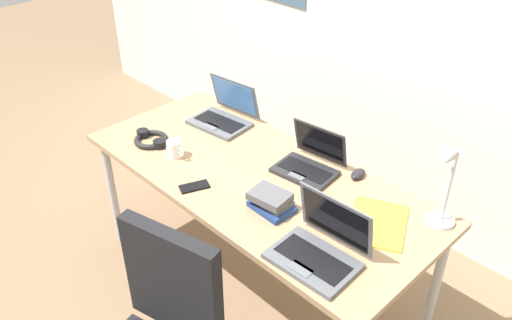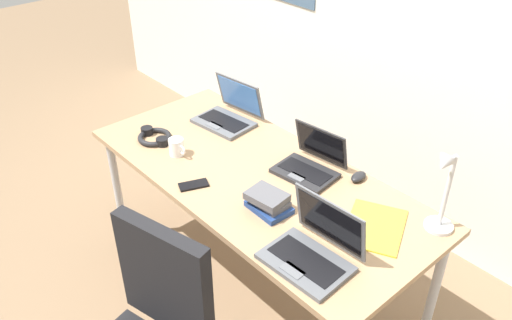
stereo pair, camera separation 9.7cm
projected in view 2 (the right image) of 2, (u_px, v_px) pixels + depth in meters
ground_plane at (256, 283)px, 2.94m from camera, size 12.00×12.00×0.00m
wall_back at (408, 11)px, 2.84m from camera, size 6.00×0.13×2.60m
desk at (256, 183)px, 2.56m from camera, size 1.80×0.80×0.74m
desk_lamp at (443, 193)px, 2.08m from camera, size 0.12×0.18×0.40m
laptop_back_left at (229, 114)px, 2.94m from camera, size 0.35×0.31×0.23m
laptop_front_right at (313, 250)px, 2.02m from camera, size 0.34×0.29×0.24m
laptop_near_lamp at (310, 164)px, 2.53m from camera, size 0.31×0.28×0.21m
computer_mouse at (358, 177)px, 2.48m from camera, size 0.07×0.10×0.03m
cell_phone at (194, 185)px, 2.45m from camera, size 0.11×0.15×0.01m
headphones at (155, 137)px, 2.79m from camera, size 0.21×0.18×0.04m
book_stack at (268, 201)px, 2.29m from camera, size 0.20×0.15×0.09m
paper_folder_center at (375, 227)px, 2.20m from camera, size 0.34×0.38×0.01m
coffee_mug at (177, 147)px, 2.65m from camera, size 0.11×0.08×0.09m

